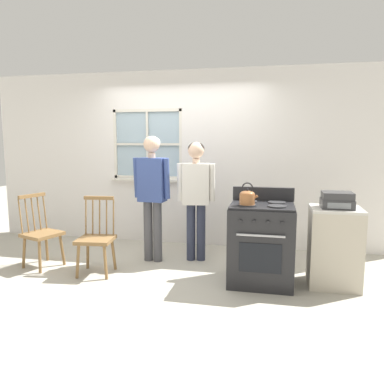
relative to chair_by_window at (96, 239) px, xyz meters
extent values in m
plane|color=#B2AD9E|center=(0.74, 0.17, -0.44)|extent=(16.00, 16.00, 0.00)
cube|color=white|center=(-1.44, 1.57, 0.91)|extent=(2.05, 0.06, 2.70)
cube|color=white|center=(2.32, 1.57, 0.91)|extent=(3.22, 0.06, 2.70)
cube|color=white|center=(0.15, 1.57, 0.08)|extent=(1.13, 0.06, 1.03)
cube|color=white|center=(0.15, 1.57, 1.98)|extent=(1.13, 0.06, 0.58)
cube|color=silver|center=(0.15, 1.49, 0.58)|extent=(1.19, 0.10, 0.03)
cube|color=#9EB7C6|center=(0.15, 1.58, 1.14)|extent=(1.07, 0.01, 1.03)
cube|color=silver|center=(0.15, 1.55, 1.14)|extent=(0.04, 0.02, 1.09)
cube|color=silver|center=(0.15, 1.55, 1.14)|extent=(1.13, 0.02, 0.04)
cube|color=silver|center=(-0.39, 1.55, 1.14)|extent=(0.04, 0.03, 1.09)
cube|color=silver|center=(0.69, 1.55, 1.14)|extent=(0.04, 0.03, 1.09)
cube|color=silver|center=(0.15, 1.55, 1.67)|extent=(1.13, 0.03, 0.04)
cube|color=silver|center=(0.15, 1.55, 0.61)|extent=(1.13, 0.03, 0.04)
cube|color=olive|center=(0.00, -0.02, 0.00)|extent=(0.46, 0.45, 0.04)
cylinder|color=olive|center=(-0.15, -0.20, -0.23)|extent=(0.07, 0.07, 0.41)
cylinder|color=olive|center=(0.19, -0.16, -0.23)|extent=(0.07, 0.07, 0.41)
cylinder|color=olive|center=(-0.18, 0.12, -0.23)|extent=(0.07, 0.07, 0.41)
cylinder|color=olive|center=(0.15, 0.16, -0.23)|extent=(0.07, 0.07, 0.41)
cylinder|color=olive|center=(-0.20, 0.13, 0.24)|extent=(0.03, 0.07, 0.48)
cylinder|color=olive|center=(-0.11, 0.14, 0.24)|extent=(0.03, 0.07, 0.48)
cylinder|color=olive|center=(-0.02, 0.15, 0.24)|extent=(0.03, 0.07, 0.48)
cylinder|color=olive|center=(0.07, 0.16, 0.24)|extent=(0.03, 0.07, 0.48)
cylinder|color=olive|center=(0.16, 0.17, 0.24)|extent=(0.03, 0.07, 0.48)
cube|color=olive|center=(-0.02, 0.15, 0.49)|extent=(0.38, 0.08, 0.04)
cube|color=olive|center=(-0.80, 0.08, 0.00)|extent=(0.52, 0.53, 0.04)
cylinder|color=olive|center=(-0.70, -0.14, -0.23)|extent=(0.06, 0.08, 0.41)
cylinder|color=olive|center=(-0.59, 0.18, -0.23)|extent=(0.08, 0.06, 0.41)
cylinder|color=olive|center=(-1.00, -0.03, -0.23)|extent=(0.08, 0.06, 0.41)
cylinder|color=olive|center=(-0.89, 0.29, -0.23)|extent=(0.06, 0.08, 0.41)
cylinder|color=olive|center=(-1.02, -0.04, 0.24)|extent=(0.07, 0.04, 0.48)
cylinder|color=olive|center=(-0.99, 0.05, 0.24)|extent=(0.07, 0.04, 0.48)
cylinder|color=olive|center=(-0.96, 0.13, 0.24)|extent=(0.07, 0.04, 0.48)
cylinder|color=olive|center=(-0.92, 0.22, 0.24)|extent=(0.07, 0.04, 0.48)
cylinder|color=olive|center=(-0.89, 0.30, 0.24)|extent=(0.07, 0.04, 0.48)
cube|color=olive|center=(-0.96, 0.13, 0.49)|extent=(0.17, 0.37, 0.04)
cylinder|color=#4C4C51|center=(0.46, 0.62, -0.02)|extent=(0.12, 0.12, 0.83)
cylinder|color=#4C4C51|center=(0.60, 0.61, -0.02)|extent=(0.12, 0.12, 0.83)
cube|color=#384C8E|center=(0.53, 0.61, 0.68)|extent=(0.37, 0.23, 0.58)
cylinder|color=#384C8E|center=(0.32, 0.61, 0.71)|extent=(0.08, 0.12, 0.54)
cylinder|color=#384C8E|center=(0.74, 0.58, 0.71)|extent=(0.08, 0.12, 0.54)
cylinder|color=beige|center=(0.53, 0.61, 1.01)|extent=(0.10, 0.10, 0.07)
sphere|color=beige|center=(0.53, 0.61, 1.15)|extent=(0.22, 0.22, 0.22)
ellipsoid|color=silver|center=(0.53, 0.63, 1.17)|extent=(0.22, 0.22, 0.18)
cylinder|color=#2D3347|center=(1.03, 0.76, -0.04)|extent=(0.12, 0.12, 0.78)
cylinder|color=#2D3347|center=(1.17, 0.78, -0.04)|extent=(0.12, 0.12, 0.78)
cube|color=white|center=(1.10, 0.77, 0.62)|extent=(0.38, 0.26, 0.55)
cylinder|color=white|center=(0.89, 0.72, 0.64)|extent=(0.09, 0.12, 0.51)
cylinder|color=white|center=(1.32, 0.78, 0.64)|extent=(0.09, 0.12, 0.51)
cylinder|color=beige|center=(1.10, 0.77, 0.93)|extent=(0.10, 0.10, 0.07)
sphere|color=beige|center=(1.10, 0.77, 1.07)|extent=(0.22, 0.22, 0.22)
ellipsoid|color=black|center=(1.10, 0.78, 1.09)|extent=(0.22, 0.22, 0.18)
cube|color=#232326|center=(2.00, 0.12, 0.01)|extent=(0.73, 0.64, 0.90)
cube|color=black|center=(2.00, 0.12, 0.48)|extent=(0.71, 0.61, 0.02)
cylinder|color=#2D2D30|center=(1.84, -0.01, 0.49)|extent=(0.20, 0.20, 0.02)
cylinder|color=#2D2D30|center=(2.16, -0.01, 0.49)|extent=(0.20, 0.20, 0.02)
cylinder|color=#2D2D30|center=(1.84, 0.25, 0.49)|extent=(0.20, 0.20, 0.02)
cylinder|color=#2D2D30|center=(2.16, 0.25, 0.49)|extent=(0.20, 0.20, 0.02)
cube|color=#232326|center=(2.00, 0.41, 0.57)|extent=(0.73, 0.06, 0.16)
cube|color=black|center=(2.00, -0.21, -0.04)|extent=(0.45, 0.01, 0.32)
cylinder|color=silver|center=(2.00, -0.23, 0.21)|extent=(0.51, 0.02, 0.02)
cylinder|color=#232326|center=(1.78, -0.21, 0.36)|extent=(0.04, 0.02, 0.04)
cylinder|color=#232326|center=(1.93, -0.21, 0.36)|extent=(0.04, 0.02, 0.04)
cylinder|color=#232326|center=(2.07, -0.21, 0.36)|extent=(0.04, 0.02, 0.04)
cylinder|color=#232326|center=(2.22, -0.21, 0.36)|extent=(0.04, 0.02, 0.04)
cylinder|color=#A86638|center=(1.84, -0.01, 0.56)|extent=(0.17, 0.17, 0.12)
ellipsoid|color=#A86638|center=(1.84, -0.01, 0.62)|extent=(0.16, 0.16, 0.07)
sphere|color=black|center=(1.84, -0.01, 0.67)|extent=(0.03, 0.03, 0.03)
cylinder|color=#A86638|center=(1.92, -0.01, 0.58)|extent=(0.08, 0.03, 0.07)
torus|color=black|center=(1.84, -0.01, 0.69)|extent=(0.12, 0.01, 0.12)
cylinder|color=#935B3D|center=(0.07, 1.48, 0.65)|extent=(0.17, 0.17, 0.11)
cylinder|color=#33261C|center=(0.07, 1.48, 0.69)|extent=(0.15, 0.15, 0.01)
cone|color=#286033|center=(0.09, 1.49, 0.82)|extent=(0.07, 0.05, 0.25)
cone|color=#286033|center=(0.05, 1.50, 0.77)|extent=(0.06, 0.06, 0.15)
cone|color=#286033|center=(0.06, 1.46, 0.79)|extent=(0.04, 0.09, 0.17)
cube|color=beige|center=(2.81, 0.21, 0.00)|extent=(0.55, 0.50, 0.87)
cube|color=beige|center=(2.81, 0.21, 0.45)|extent=(0.55, 0.50, 0.03)
cube|color=#38383A|center=(2.81, 0.19, 0.51)|extent=(0.34, 0.28, 0.10)
cube|color=#38383A|center=(2.81, 0.19, 0.60)|extent=(0.32, 0.27, 0.08)
cube|color=gray|center=(2.81, 0.05, 0.51)|extent=(0.24, 0.01, 0.06)
camera|label=1|loc=(2.10, -4.13, 1.22)|focal=35.00mm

